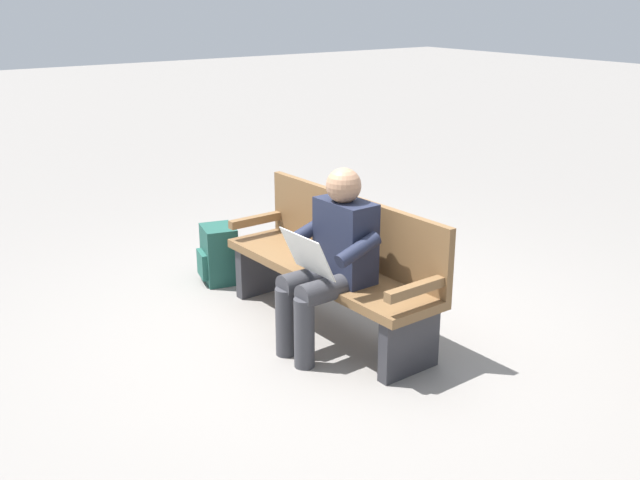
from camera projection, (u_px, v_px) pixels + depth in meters
ground_plane at (327, 327)px, 5.04m from camera, size 40.00×40.00×0.00m
bench_near at (336, 263)px, 4.94m from camera, size 1.81×0.54×0.90m
person_seated at (331, 256)px, 4.56m from camera, size 0.58×0.58×1.18m
backpack at (218, 255)px, 5.78m from camera, size 0.36×0.34×0.45m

